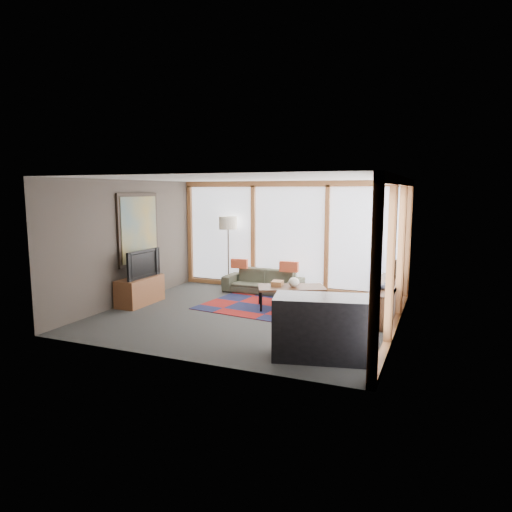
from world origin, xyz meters
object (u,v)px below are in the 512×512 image
at_px(coffee_table, 291,297).
at_px(tv_console, 140,291).
at_px(floor_lamp, 228,252).
at_px(television, 140,264).
at_px(bookshelf, 386,299).
at_px(bar_counter, 324,328).
at_px(sofa, 263,281).

distance_m(coffee_table, tv_console, 3.18).
distance_m(floor_lamp, television, 2.41).
bearing_deg(bookshelf, tv_console, -166.78).
relative_size(coffee_table, bookshelf, 0.56).
bearing_deg(floor_lamp, bar_counter, -48.56).
height_order(coffee_table, tv_console, tv_console).
height_order(sofa, bookshelf, bookshelf).
bearing_deg(coffee_table, tv_console, -163.50).
height_order(sofa, coffee_table, sofa).
bearing_deg(floor_lamp, coffee_table, -32.40).
bearing_deg(tv_console, bar_counter, -20.18).
xyz_separation_m(sofa, tv_console, (-2.00, -2.00, 0.01)).
xyz_separation_m(coffee_table, bookshelf, (1.84, 0.25, 0.08)).
bearing_deg(tv_console, coffee_table, 16.50).
distance_m(sofa, bookshelf, 3.02).
bearing_deg(bookshelf, floor_lamp, 164.80).
relative_size(floor_lamp, television, 1.71).
bearing_deg(floor_lamp, sofa, -11.74).
relative_size(television, bar_counter, 0.72).
xyz_separation_m(coffee_table, tv_console, (-3.05, -0.90, 0.06)).
bearing_deg(bar_counter, coffee_table, 104.57).
xyz_separation_m(tv_console, bar_counter, (4.36, -1.60, 0.17)).
bearing_deg(coffee_table, sofa, 133.88).
bearing_deg(bar_counter, sofa, 110.25).
distance_m(coffee_table, bookshelf, 1.86).
relative_size(sofa, tv_console, 1.63).
xyz_separation_m(floor_lamp, coffee_table, (2.05, -1.30, -0.65)).
relative_size(floor_lamp, tv_console, 1.55).
relative_size(bookshelf, tv_console, 2.12).
relative_size(sofa, bookshelf, 0.77).
height_order(bookshelf, television, television).
distance_m(bookshelf, bar_counter, 2.81).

